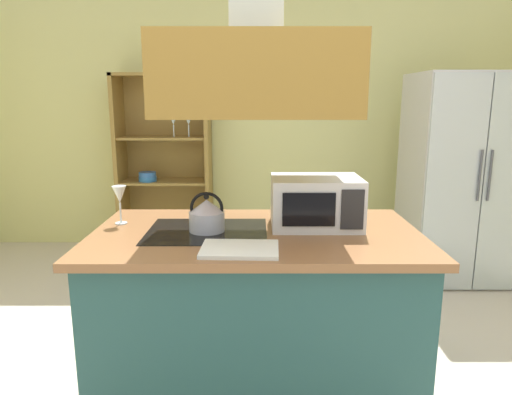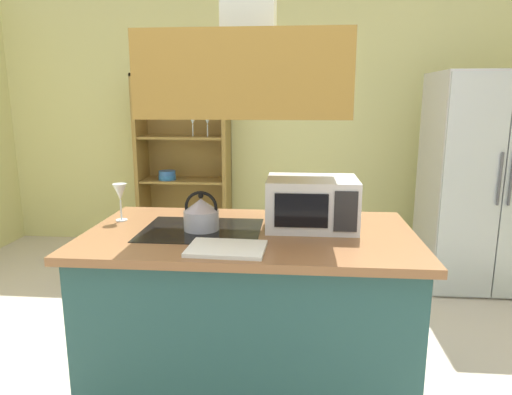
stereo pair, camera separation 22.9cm
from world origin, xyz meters
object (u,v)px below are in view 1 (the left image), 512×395
dish_cabinet (165,173)px  wine_glass_on_counter (119,196)px  microwave (316,202)px  kettle (207,215)px  cutting_board (240,249)px  refrigerator (462,178)px

dish_cabinet → wine_glass_on_counter: bearing=-84.7°
microwave → kettle: bearing=-169.7°
cutting_board → wine_glass_on_counter: 0.81m
cutting_board → dish_cabinet: bearing=107.3°
cutting_board → microwave: 0.57m
refrigerator → dish_cabinet: (-2.72, 0.80, -0.08)m
dish_cabinet → cutting_board: (0.87, -2.78, 0.11)m
cutting_board → microwave: (0.38, 0.41, 0.12)m
kettle → cutting_board: (0.18, -0.31, -0.08)m
dish_cabinet → wine_glass_on_counter: size_ratio=8.74×
microwave → cutting_board: bearing=-133.3°
kettle → cutting_board: kettle is taller
wine_glass_on_counter → microwave: bearing=-2.5°
refrigerator → cutting_board: 2.71m
dish_cabinet → microwave: dish_cabinet is taller
microwave → wine_glass_on_counter: bearing=177.5°
refrigerator → microwave: bearing=-133.0°
refrigerator → kettle: (-2.03, -1.68, 0.10)m
refrigerator → wine_glass_on_counter: size_ratio=8.59×
cutting_board → wine_glass_on_counter: (-0.65, 0.45, 0.14)m
dish_cabinet → cutting_board: size_ratio=5.30×
wine_glass_on_counter → cutting_board: bearing=-34.7°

